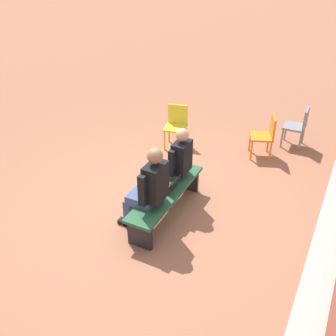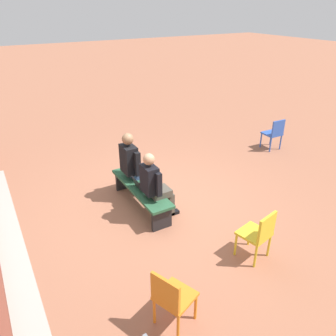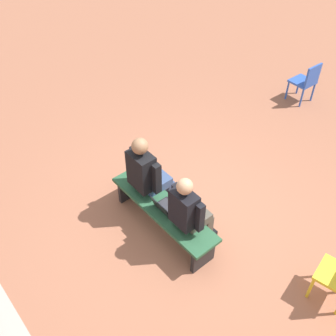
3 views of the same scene
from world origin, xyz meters
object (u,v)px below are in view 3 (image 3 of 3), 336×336
bench (163,211)px  laptop (165,207)px  person_student (190,211)px  plastic_chair_near_bench_right (306,80)px  person_adult (148,174)px

bench → laptop: size_ratio=5.62×
person_student → plastic_chair_near_bench_right: 4.36m
person_student → person_adult: bearing=-0.3°
laptop → plastic_chair_near_bench_right: 4.34m
bench → person_adult: (0.40, -0.07, 0.38)m
bench → person_adult: 0.56m
person_student → bench: bearing=8.2°
person_student → laptop: size_ratio=4.08×
bench → person_adult: person_adult is taller
person_student → laptop: person_student is taller
person_student → person_adult: size_ratio=0.94×
person_student → plastic_chair_near_bench_right: (1.17, -4.20, -0.22)m
person_student → laptop: 0.45m
laptop → bench: bearing=-11.5°
laptop → person_adult: bearing=-10.1°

